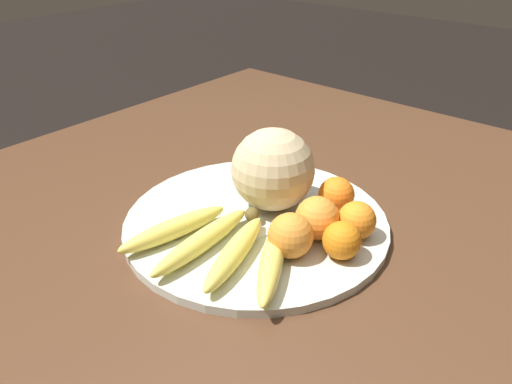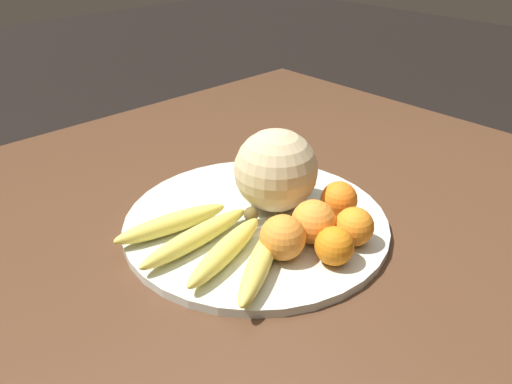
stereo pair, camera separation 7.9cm
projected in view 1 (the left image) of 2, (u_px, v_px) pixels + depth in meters
The scene contains 10 objects.
kitchen_table at pixel (211, 281), 0.83m from camera, with size 1.55×1.17×0.77m.
fruit_bowl at pixel (256, 222), 0.82m from camera, with size 0.43×0.43×0.01m.
melon at pixel (273, 169), 0.82m from camera, with size 0.14×0.14×0.14m.
banana_bunch at pixel (220, 245), 0.72m from camera, with size 0.22×0.26×0.03m.
orange_front_left at pixel (357, 220), 0.75m from camera, with size 0.06×0.06×0.06m.
orange_front_right at pixel (290, 235), 0.71m from camera, with size 0.07×0.07×0.07m.
orange_mid_center at pixel (342, 240), 0.71m from camera, with size 0.06×0.06×0.06m.
orange_back_left at pixel (317, 218), 0.75m from camera, with size 0.07×0.07×0.07m.
orange_back_right at pixel (336, 195), 0.82m from camera, with size 0.06×0.06×0.06m.
produce_tag at pixel (269, 230), 0.78m from camera, with size 0.08×0.06×0.00m.
Camera 1 is at (0.44, 0.47, 1.22)m, focal length 35.00 mm.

